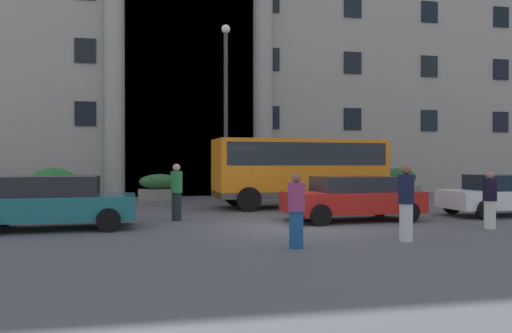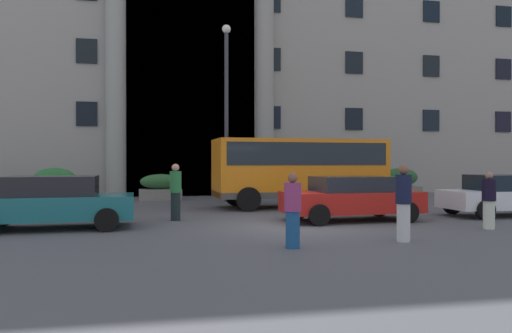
# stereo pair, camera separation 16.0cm
# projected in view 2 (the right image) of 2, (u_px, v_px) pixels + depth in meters

# --- Properties ---
(ground_plane) EXTENTS (80.00, 64.00, 0.12)m
(ground_plane) POSITION_uv_depth(u_px,v_px,m) (293.00, 228.00, 13.94)
(ground_plane) COLOR #4D4F54
(office_building_facade) EXTENTS (42.66, 9.76, 19.56)m
(office_building_facade) POSITION_uv_depth(u_px,v_px,m) (217.00, 37.00, 30.97)
(office_building_facade) COLOR gray
(office_building_facade) RESTS_ON ground_plane
(orange_minibus) EXTENTS (6.87, 2.85, 2.72)m
(orange_minibus) POSITION_uv_depth(u_px,v_px,m) (300.00, 167.00, 19.68)
(orange_minibus) COLOR orange
(orange_minibus) RESTS_ON ground_plane
(bus_stop_sign) EXTENTS (0.44, 0.08, 2.82)m
(bus_stop_sign) POSITION_uv_depth(u_px,v_px,m) (378.00, 164.00, 22.67)
(bus_stop_sign) COLOR #939B14
(bus_stop_sign) RESTS_ON ground_plane
(hedge_planter_far_east) EXTENTS (2.03, 0.90, 1.55)m
(hedge_planter_far_east) POSITION_uv_depth(u_px,v_px,m) (55.00, 185.00, 22.40)
(hedge_planter_far_east) COLOR slate
(hedge_planter_far_east) RESTS_ON ground_plane
(hedge_planter_west) EXTENTS (2.01, 0.81, 1.25)m
(hedge_planter_west) POSITION_uv_depth(u_px,v_px,m) (161.00, 188.00, 23.43)
(hedge_planter_west) COLOR gray
(hedge_planter_west) RESTS_ON ground_plane
(hedge_planter_entrance_left) EXTENTS (1.65, 0.84, 1.44)m
(hedge_planter_entrance_left) POSITION_uv_depth(u_px,v_px,m) (260.00, 185.00, 24.50)
(hedge_planter_entrance_left) COLOR gray
(hedge_planter_entrance_left) RESTS_ON ground_plane
(hedge_planter_entrance_right) EXTENTS (2.14, 0.99, 1.50)m
(hedge_planter_entrance_right) POSITION_uv_depth(u_px,v_px,m) (400.00, 182.00, 26.35)
(hedge_planter_entrance_right) COLOR #6F6A5B
(hedge_planter_entrance_right) RESTS_ON ground_plane
(white_taxi_kerbside) EXTENTS (4.34, 2.24, 1.43)m
(white_taxi_kerbside) POSITION_uv_depth(u_px,v_px,m) (53.00, 202.00, 13.27)
(white_taxi_kerbside) COLOR #1C676C
(white_taxi_kerbside) RESTS_ON ground_plane
(parked_hatchback_near) EXTENTS (4.29, 2.17, 1.37)m
(parked_hatchback_near) POSITION_uv_depth(u_px,v_px,m) (351.00, 198.00, 15.12)
(parked_hatchback_near) COLOR #B31B15
(parked_hatchback_near) RESTS_ON ground_plane
(parked_sedan_far) EXTENTS (4.27, 2.00, 1.39)m
(parked_sedan_far) POSITION_uv_depth(u_px,v_px,m) (506.00, 195.00, 16.49)
(parked_sedan_far) COLOR white
(parked_sedan_far) RESTS_ON ground_plane
(scooter_by_planter) EXTENTS (2.08, 0.58, 0.89)m
(scooter_by_planter) POSITION_uv_depth(u_px,v_px,m) (388.00, 199.00, 18.05)
(scooter_by_planter) COLOR black
(scooter_by_planter) RESTS_ON ground_plane
(motorcycle_far_end) EXTENTS (2.01, 0.61, 0.89)m
(motorcycle_far_end) POSITION_uv_depth(u_px,v_px,m) (317.00, 201.00, 17.23)
(motorcycle_far_end) COLOR black
(motorcycle_far_end) RESTS_ON ground_plane
(pedestrian_woman_dark_dress) EXTENTS (0.36, 0.36, 1.55)m
(pedestrian_woman_dark_dress) POSITION_uv_depth(u_px,v_px,m) (489.00, 200.00, 13.25)
(pedestrian_woman_dark_dress) COLOR beige
(pedestrian_woman_dark_dress) RESTS_ON ground_plane
(pedestrian_man_crossing) EXTENTS (0.36, 0.36, 1.76)m
(pedestrian_man_crossing) POSITION_uv_depth(u_px,v_px,m) (176.00, 192.00, 15.18)
(pedestrian_man_crossing) COLOR black
(pedestrian_man_crossing) RESTS_ON ground_plane
(pedestrian_child_trailing) EXTENTS (0.36, 0.36, 1.59)m
(pedestrian_child_trailing) POSITION_uv_depth(u_px,v_px,m) (293.00, 211.00, 10.29)
(pedestrian_child_trailing) COLOR navy
(pedestrian_child_trailing) RESTS_ON ground_plane
(pedestrian_woman_with_bag) EXTENTS (0.36, 0.36, 1.76)m
(pedestrian_woman_with_bag) POSITION_uv_depth(u_px,v_px,m) (404.00, 203.00, 11.15)
(pedestrian_woman_with_bag) COLOR silver
(pedestrian_woman_with_bag) RESTS_ON ground_plane
(lamppost_plaza_centre) EXTENTS (0.40, 0.40, 8.15)m
(lamppost_plaza_centre) POSITION_uv_depth(u_px,v_px,m) (226.00, 100.00, 22.56)
(lamppost_plaza_centre) COLOR #35373C
(lamppost_plaza_centre) RESTS_ON ground_plane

